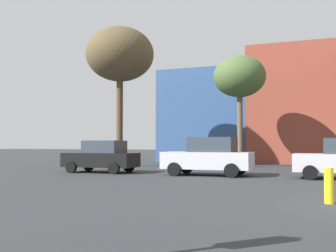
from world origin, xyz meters
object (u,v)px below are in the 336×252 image
Objects in this scene: parked_car_1 at (209,156)px; bollard_yellow_2 at (329,186)px; parked_car_0 at (102,157)px; bare_tree_0 at (240,77)px; bare_tree_2 at (120,55)px.

bollard_yellow_2 is (5.48, -8.25, -0.48)m from parked_car_1.
parked_car_1 is at bearing 180.00° from parked_car_0.
parked_car_0 is at bearing 144.50° from bollard_yellow_2.
bare_tree_0 is 18.38m from bollard_yellow_2.
parked_car_0 is at bearing -125.93° from bare_tree_0.
parked_car_0 is at bearing -71.57° from bare_tree_2.
bare_tree_2 reaches higher than parked_car_1.
bare_tree_2 reaches higher than parked_car_0.
parked_car_0 is at bearing -0.00° from parked_car_1.
parked_car_0 is 14.21m from bollard_yellow_2.
bollard_yellow_2 is (13.49, -14.02, -7.36)m from bare_tree_2.
parked_car_1 is (6.08, -0.00, 0.07)m from parked_car_0.
parked_car_1 is at bearing -89.71° from bare_tree_0.
parked_car_0 is 11.58m from bare_tree_0.
bare_tree_0 reaches higher than parked_car_1.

